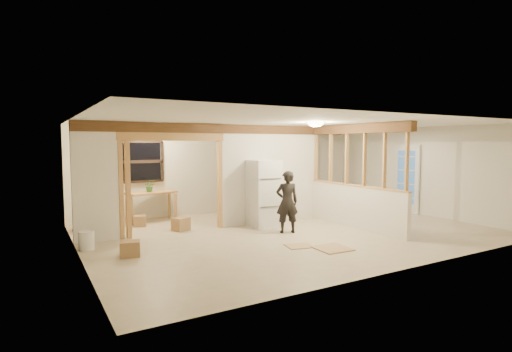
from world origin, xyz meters
TOP-DOWN VIEW (x-y plane):
  - floor at (0.00, 0.00)m, footprint 9.00×6.50m
  - ceiling at (0.00, 0.00)m, footprint 9.00×6.50m
  - wall_back at (0.00, 3.25)m, footprint 9.00×0.01m
  - wall_front at (0.00, -3.25)m, footprint 9.00×0.01m
  - wall_left at (-4.50, 0.00)m, footprint 0.01×6.50m
  - wall_right at (4.50, 0.00)m, footprint 0.01×6.50m
  - partition_left_stub at (-4.05, 1.20)m, footprint 0.90×0.12m
  - partition_center at (0.20, 1.20)m, footprint 2.80×0.12m
  - doorway_frame at (-2.40, 1.20)m, footprint 2.46×0.14m
  - header_beam_back at (-1.00, 1.20)m, footprint 7.00×0.18m
  - header_beam_right at (1.60, -0.40)m, footprint 0.18×3.30m
  - pony_wall at (1.60, -0.40)m, footprint 0.12×3.20m
  - stud_partition at (1.60, -0.40)m, footprint 0.14×3.20m
  - window_back at (-2.60, 3.17)m, footprint 1.12×0.10m
  - french_door at (4.42, 0.40)m, footprint 0.12×0.86m
  - ceiling_dome_main at (0.30, -0.50)m, footprint 0.36×0.36m
  - ceiling_dome_util at (-2.50, 2.30)m, footprint 0.32×0.32m
  - hanging_bulb at (-2.00, 1.60)m, footprint 0.07×0.07m
  - refrigerator at (-0.24, 0.81)m, footprint 0.67×0.65m
  - woman at (-0.17, -0.09)m, footprint 0.60×0.48m
  - work_table at (-2.47, 2.80)m, footprint 1.34×0.86m
  - potted_plant at (-2.52, 2.76)m, footprint 0.29×0.25m
  - shop_vac at (-4.20, 2.47)m, footprint 0.50×0.50m
  - bookshelf at (2.66, 3.04)m, footprint 0.86×0.29m
  - bucket at (-4.33, 0.59)m, footprint 0.35×0.35m
  - box_util_a at (-2.18, 1.36)m, footprint 0.44×0.41m
  - box_util_b at (-2.90, 2.30)m, footprint 0.35×0.35m
  - box_front at (-3.70, -0.27)m, footprint 0.40×0.35m
  - floor_panel_near at (-0.21, -1.69)m, footprint 0.65×0.65m
  - floor_panel_far at (-0.65, -1.22)m, footprint 0.59×0.51m

SIDE VIEW (x-z plane):
  - floor at x=0.00m, z-range -0.01..0.00m
  - floor_panel_far at x=-0.65m, z-range 0.00..0.02m
  - floor_panel_near at x=-0.21m, z-range 0.00..0.02m
  - box_util_b at x=-2.90m, z-range 0.00..0.26m
  - box_front at x=-3.70m, z-range 0.00..0.28m
  - box_util_a at x=-2.18m, z-range 0.00..0.30m
  - bucket at x=-4.33m, z-range 0.00..0.36m
  - shop_vac at x=-4.20m, z-range 0.00..0.53m
  - work_table at x=-2.47m, z-range 0.00..0.78m
  - pony_wall at x=1.60m, z-range 0.00..1.00m
  - woman at x=-0.17m, z-range 0.00..1.42m
  - refrigerator at x=-0.24m, z-range 0.00..1.63m
  - bookshelf at x=2.66m, z-range 0.00..1.72m
  - potted_plant at x=-2.52m, z-range 0.78..1.09m
  - french_door at x=4.42m, z-range 0.00..2.00m
  - doorway_frame at x=-2.40m, z-range 0.00..2.20m
  - wall_back at x=0.00m, z-range 0.00..2.50m
  - wall_front at x=0.00m, z-range 0.00..2.50m
  - wall_left at x=-4.50m, z-range 0.00..2.50m
  - wall_right at x=4.50m, z-range 0.00..2.50m
  - partition_left_stub at x=-4.05m, z-range 0.00..2.50m
  - partition_center at x=0.20m, z-range 0.00..2.50m
  - window_back at x=-2.60m, z-range 1.00..2.10m
  - stud_partition at x=1.60m, z-range 1.00..2.32m
  - hanging_bulb at x=-2.00m, z-range 2.15..2.22m
  - header_beam_back at x=-1.00m, z-range 2.27..2.49m
  - header_beam_right at x=1.60m, z-range 2.27..2.49m
  - ceiling_dome_main at x=0.30m, z-range 2.40..2.56m
  - ceiling_dome_util at x=-2.50m, z-range 2.41..2.55m
  - ceiling at x=0.00m, z-range 2.50..2.50m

